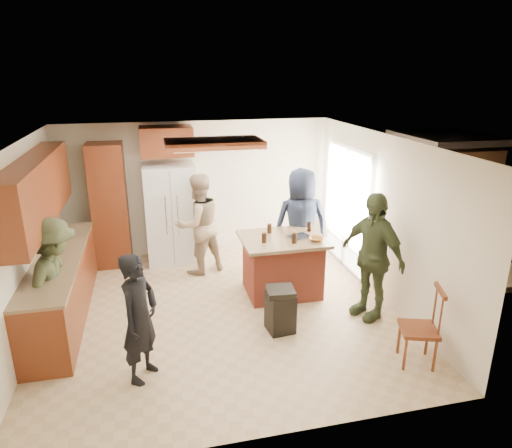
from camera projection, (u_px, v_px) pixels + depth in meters
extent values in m
plane|color=tan|center=(221.00, 311.00, 6.71)|extent=(5.00, 5.00, 0.00)
plane|color=white|center=(216.00, 141.00, 5.91)|extent=(5.00, 5.00, 0.00)
plane|color=beige|center=(198.00, 188.00, 8.61)|extent=(5.00, 0.00, 5.00)
plane|color=beige|center=(261.00, 325.00, 4.01)|extent=(5.00, 0.00, 5.00)
plane|color=beige|center=(23.00, 247.00, 5.77)|extent=(0.00, 5.00, 5.00)
plane|color=beige|center=(383.00, 219.00, 6.85)|extent=(0.00, 5.00, 5.00)
cube|color=white|center=(348.00, 209.00, 8.02)|extent=(0.02, 1.60, 2.10)
cube|color=white|center=(347.00, 209.00, 8.01)|extent=(0.08, 1.72, 2.10)
cube|color=maroon|center=(214.00, 143.00, 6.11)|extent=(1.30, 0.70, 0.10)
cube|color=white|center=(214.00, 148.00, 6.13)|extent=(1.10, 0.50, 0.02)
cube|color=olive|center=(418.00, 259.00, 8.70)|extent=(3.00, 3.00, 0.10)
cube|color=#593319|center=(439.00, 196.00, 9.06)|extent=(1.40, 1.60, 2.00)
imported|color=black|center=(140.00, 318.00, 5.06)|extent=(0.64, 0.69, 1.52)
imported|color=tan|center=(199.00, 224.00, 7.77)|extent=(0.99, 0.82, 1.75)
imported|color=#1A2235|center=(301.00, 223.00, 7.63)|extent=(0.96, 0.67, 1.87)
imported|color=#394327|center=(372.00, 256.00, 6.34)|extent=(0.91, 1.20, 1.83)
imported|color=#303620|center=(57.00, 282.00, 5.76)|extent=(0.75, 1.17, 1.67)
cube|color=maroon|center=(62.00, 288.00, 6.46)|extent=(0.60, 3.00, 0.88)
cube|color=#846B4C|center=(58.00, 258.00, 6.32)|extent=(0.64, 3.00, 0.04)
cube|color=maroon|center=(37.00, 190.00, 5.98)|extent=(0.35, 3.00, 0.85)
cube|color=maroon|center=(110.00, 206.00, 8.04)|extent=(0.60, 0.60, 2.20)
cube|color=maroon|center=(166.00, 141.00, 7.91)|extent=(0.90, 0.60, 0.50)
cube|color=white|center=(171.00, 214.00, 8.26)|extent=(0.90, 0.72, 1.80)
cube|color=gray|center=(172.00, 220.00, 7.92)|extent=(0.01, 0.01, 1.71)
cylinder|color=silver|center=(166.00, 216.00, 7.85)|extent=(0.02, 0.02, 0.70)
cylinder|color=silver|center=(178.00, 215.00, 7.89)|extent=(0.02, 0.02, 0.70)
cube|color=#AD402C|center=(282.00, 267.00, 7.15)|extent=(1.10, 0.85, 0.88)
cube|color=#786445|center=(283.00, 239.00, 7.00)|extent=(1.28, 1.03, 0.05)
cube|color=silver|center=(299.00, 237.00, 7.00)|extent=(0.40, 0.35, 0.02)
imported|color=brown|center=(316.00, 239.00, 6.85)|extent=(0.28, 0.28, 0.05)
cylinder|color=black|center=(264.00, 238.00, 6.78)|extent=(0.07, 0.07, 0.15)
cylinder|color=black|center=(269.00, 229.00, 7.17)|extent=(0.07, 0.07, 0.15)
cylinder|color=black|center=(309.00, 227.00, 7.26)|extent=(0.07, 0.07, 0.15)
cylinder|color=black|center=(294.00, 238.00, 6.76)|extent=(0.07, 0.07, 0.15)
cube|color=black|center=(280.00, 312.00, 6.14)|extent=(0.38, 0.38, 0.55)
cube|color=black|center=(281.00, 291.00, 6.04)|extent=(0.39, 0.39, 0.08)
cube|color=maroon|center=(419.00, 330.00, 5.41)|extent=(0.53, 0.53, 0.05)
cylinder|color=maroon|center=(405.00, 354.00, 5.34)|extent=(0.05, 0.05, 0.44)
cylinder|color=maroon|center=(435.00, 355.00, 5.31)|extent=(0.05, 0.05, 0.44)
cylinder|color=maroon|center=(399.00, 338.00, 5.66)|extent=(0.05, 0.05, 0.44)
cylinder|color=maroon|center=(427.00, 339.00, 5.63)|extent=(0.05, 0.05, 0.44)
cube|color=maroon|center=(441.00, 291.00, 5.23)|extent=(0.16, 0.39, 0.05)
cylinder|color=maroon|center=(441.00, 315.00, 5.20)|extent=(0.03, 0.03, 0.50)
cylinder|color=maroon|center=(435.00, 305.00, 5.42)|extent=(0.03, 0.03, 0.50)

